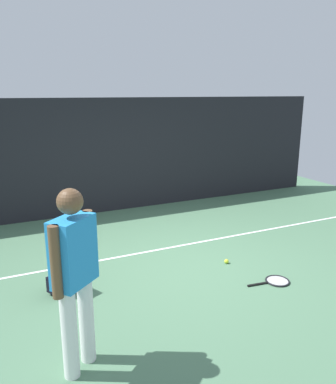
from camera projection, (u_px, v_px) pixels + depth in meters
The scene contains 7 objects.
ground_plane at pixel (179, 264), 5.70m from camera, with size 12.00×12.00×0.00m, color #4C7556.
back_fence at pixel (115, 155), 8.03m from camera, with size 10.00×0.10×2.35m, color black.
court_line at pixel (163, 249), 6.23m from camera, with size 9.00×0.05×0.00m, color white.
tennis_player at pixel (75, 271), 3.31m from camera, with size 0.45×0.42×1.70m.
tennis_racket at pixel (276, 281), 5.14m from camera, with size 0.63×0.36×0.03m.
backpack at pixel (62, 277), 4.83m from camera, with size 0.37×0.36×0.44m.
tennis_ball_near_player at pixel (226, 261), 5.70m from camera, with size 0.07×0.07×0.07m, color #CCE033.
Camera 1 is at (-2.38, -4.68, 2.46)m, focal length 36.11 mm.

